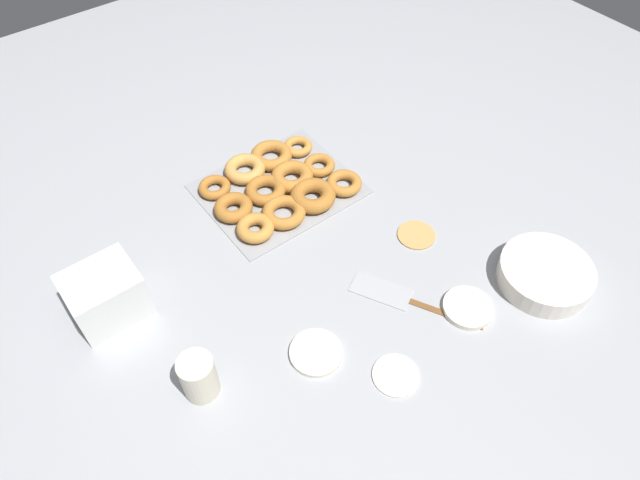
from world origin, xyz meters
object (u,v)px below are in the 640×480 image
at_px(pancake_0, 316,353).
at_px(paper_cup, 199,377).
at_px(container_stack, 105,295).
at_px(pancake_2, 396,375).
at_px(pancake_3, 468,308).
at_px(spatula, 395,295).
at_px(donut_tray, 279,186).
at_px(batter_bowl, 545,274).
at_px(pancake_1, 416,234).

relative_size(pancake_0, paper_cup, 1.06).
bearing_deg(container_stack, paper_cup, 102.82).
bearing_deg(pancake_2, pancake_3, -174.44).
relative_size(pancake_2, pancake_3, 0.87).
bearing_deg(pancake_0, spatula, -177.81).
height_order(donut_tray, spatula, donut_tray).
relative_size(pancake_2, batter_bowl, 0.46).
distance_m(donut_tray, paper_cup, 0.56).
distance_m(pancake_2, batter_bowl, 0.42).
bearing_deg(donut_tray, pancake_3, 102.18).
distance_m(pancake_1, donut_tray, 0.37).
bearing_deg(pancake_0, pancake_3, 160.88).
distance_m(donut_tray, container_stack, 0.50).
bearing_deg(paper_cup, donut_tray, -140.08).
height_order(pancake_3, batter_bowl, batter_bowl).
height_order(batter_bowl, container_stack, container_stack).
bearing_deg(pancake_3, pancake_1, -104.76).
xyz_separation_m(pancake_1, spatula, (0.16, 0.10, -0.00)).
xyz_separation_m(pancake_0, pancake_3, (-0.32, 0.11, 0.00)).
xyz_separation_m(pancake_0, spatula, (-0.22, -0.01, -0.00)).
relative_size(donut_tray, container_stack, 2.57).
relative_size(donut_tray, paper_cup, 3.69).
distance_m(batter_bowl, container_stack, 0.94).
bearing_deg(pancake_2, donut_tray, -101.08).
bearing_deg(batter_bowl, pancake_2, -3.61).
distance_m(pancake_2, container_stack, 0.62).
bearing_deg(donut_tray, paper_cup, 39.92).
relative_size(container_stack, spatula, 0.53).
bearing_deg(pancake_1, pancake_3, 75.24).
bearing_deg(pancake_3, pancake_0, -19.12).
distance_m(pancake_3, batter_bowl, 0.20).
height_order(pancake_1, pancake_2, same).
relative_size(pancake_2, paper_cup, 0.92).
height_order(pancake_2, paper_cup, paper_cup).
bearing_deg(donut_tray, pancake_1, 118.59).
bearing_deg(pancake_2, container_stack, -51.82).
bearing_deg(pancake_3, paper_cup, -18.78).
distance_m(pancake_0, pancake_3, 0.34).
distance_m(donut_tray, batter_bowl, 0.67).
relative_size(pancake_3, spatula, 0.39).
bearing_deg(batter_bowl, container_stack, -32.59).
bearing_deg(container_stack, pancake_3, 142.83).
distance_m(pancake_1, batter_bowl, 0.30).
height_order(pancake_1, batter_bowl, batter_bowl).
xyz_separation_m(pancake_3, paper_cup, (0.54, -0.18, 0.04)).
xyz_separation_m(batter_bowl, spatula, (0.29, -0.17, -0.02)).
relative_size(pancake_1, pancake_3, 0.84).
xyz_separation_m(batter_bowl, paper_cup, (0.73, -0.23, 0.03)).
distance_m(container_stack, spatula, 0.61).
relative_size(pancake_0, donut_tray, 0.29).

